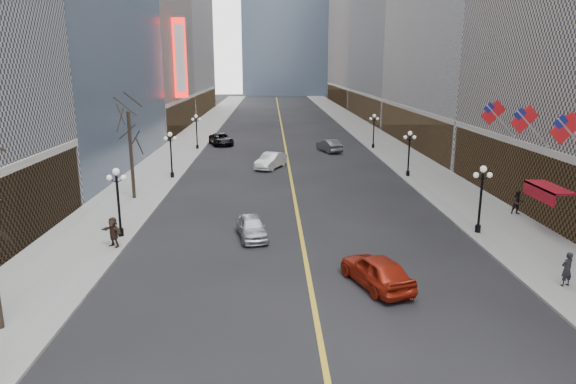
{
  "coord_description": "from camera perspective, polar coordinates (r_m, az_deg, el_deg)",
  "views": [
    {
      "loc": [
        -1.95,
        -2.16,
        11.0
      ],
      "look_at": [
        -1.35,
        16.09,
        6.47
      ],
      "focal_mm": 32.0,
      "sensor_mm": 36.0,
      "label": 1
    }
  ],
  "objects": [
    {
      "name": "sidewalk_east",
      "position": [
        74.7,
        10.5,
        5.29
      ],
      "size": [
        6.0,
        230.0,
        0.15
      ],
      "primitive_type": "cube",
      "color": "gray",
      "rests_on": "ground"
    },
    {
      "name": "sidewalk_west",
      "position": [
        73.97,
        -11.3,
        5.17
      ],
      "size": [
        6.0,
        230.0,
        0.15
      ],
      "primitive_type": "cube",
      "color": "gray",
      "rests_on": "ground"
    },
    {
      "name": "lane_line",
      "position": [
        82.91,
        -0.54,
        6.31
      ],
      "size": [
        0.25,
        200.0,
        0.02
      ],
      "primitive_type": "cube",
      "color": "gold",
      "rests_on": "ground"
    },
    {
      "name": "streetlamp_east_1",
      "position": [
        35.9,
        20.68,
        -0.02
      ],
      "size": [
        1.26,
        0.44,
        4.52
      ],
      "color": "black",
      "rests_on": "sidewalk_east"
    },
    {
      "name": "streetlamp_east_2",
      "position": [
        52.64,
        13.32,
        4.71
      ],
      "size": [
        1.26,
        0.44,
        4.52
      ],
      "color": "black",
      "rests_on": "sidewalk_east"
    },
    {
      "name": "streetlamp_east_3",
      "position": [
        70.0,
        9.52,
        7.1
      ],
      "size": [
        1.26,
        0.44,
        4.52
      ],
      "color": "black",
      "rests_on": "sidewalk_east"
    },
    {
      "name": "streetlamp_west_1",
      "position": [
        34.59,
        -18.38,
        -0.33
      ],
      "size": [
        1.26,
        0.44,
        4.52
      ],
      "color": "black",
      "rests_on": "sidewalk_west"
    },
    {
      "name": "streetlamp_west_2",
      "position": [
        51.75,
        -12.89,
        4.58
      ],
      "size": [
        1.26,
        0.44,
        4.52
      ],
      "color": "black",
      "rests_on": "sidewalk_west"
    },
    {
      "name": "streetlamp_west_3",
      "position": [
        69.34,
        -10.13,
        7.01
      ],
      "size": [
        1.26,
        0.44,
        4.52
      ],
      "color": "black",
      "rests_on": "sidewalk_west"
    },
    {
      "name": "flag_3",
      "position": [
        34.09,
        28.71,
        5.98
      ],
      "size": [
        2.87,
        0.12,
        2.87
      ],
      "color": "#B2B2B7",
      "rests_on": "ground"
    },
    {
      "name": "flag_4",
      "position": [
        38.45,
        24.99,
        7.1
      ],
      "size": [
        2.87,
        0.12,
        2.87
      ],
      "color": "#B2B2B7",
      "rests_on": "ground"
    },
    {
      "name": "flag_5",
      "position": [
        42.95,
        22.03,
        7.97
      ],
      "size": [
        2.87,
        0.12,
        2.87
      ],
      "color": "#B2B2B7",
      "rests_on": "ground"
    },
    {
      "name": "awning_c",
      "position": [
        37.72,
        26.76,
        0.3
      ],
      "size": [
        1.4,
        4.0,
        0.93
      ],
      "color": "maroon",
      "rests_on": "ground"
    },
    {
      "name": "theatre_marquee",
      "position": [
        83.34,
        -11.89,
        14.33
      ],
      "size": [
        2.0,
        0.55,
        12.0
      ],
      "color": "red",
      "rests_on": "ground"
    },
    {
      "name": "tree_west_far",
      "position": [
        43.97,
        -17.25,
        7.1
      ],
      "size": [
        3.6,
        3.6,
        7.92
      ],
      "color": "#2D231C",
      "rests_on": "sidewalk_west"
    },
    {
      "name": "car_nb_near",
      "position": [
        33.59,
        -4.03,
        -3.91
      ],
      "size": [
        2.49,
        4.54,
        1.46
      ],
      "primitive_type": "imported",
      "rotation": [
        0.0,
        0.0,
        0.18
      ],
      "color": "#B4B7BC",
      "rests_on": "ground"
    },
    {
      "name": "car_nb_mid",
      "position": [
        56.1,
        -1.92,
        3.5
      ],
      "size": [
        3.74,
        5.43,
        1.7
      ],
      "primitive_type": "imported",
      "rotation": [
        0.0,
        0.0,
        -0.42
      ],
      "color": "silver",
      "rests_on": "ground"
    },
    {
      "name": "car_nb_far",
      "position": [
        73.35,
        -7.43,
        5.83
      ],
      "size": [
        4.26,
        6.39,
        1.63
      ],
      "primitive_type": "imported",
      "rotation": [
        0.0,
        0.0,
        0.29
      ],
      "color": "black",
      "rests_on": "ground"
    },
    {
      "name": "car_sb_mid",
      "position": [
        26.75,
        9.81,
        -8.59
      ],
      "size": [
        3.53,
        5.36,
        1.69
      ],
      "primitive_type": "imported",
      "rotation": [
        0.0,
        0.0,
        3.48
      ],
      "color": "#9E2311",
      "rests_on": "ground"
    },
    {
      "name": "car_sb_far",
      "position": [
        67.12,
        4.6,
        5.16
      ],
      "size": [
        3.16,
        5.24,
        1.63
      ],
      "primitive_type": "imported",
      "rotation": [
        0.0,
        0.0,
        3.45
      ],
      "color": "#4C5153",
      "rests_on": "ground"
    },
    {
      "name": "ped_ne_corner",
      "position": [
        29.55,
        28.57,
        -7.53
      ],
      "size": [
        0.77,
        0.66,
        1.79
      ],
      "primitive_type": "imported",
      "rotation": [
        0.0,
        0.0,
        3.46
      ],
      "color": "black",
      "rests_on": "sidewalk_east"
    },
    {
      "name": "ped_east_walk",
      "position": [
        41.86,
        24.17,
        -1.07
      ],
      "size": [
        0.89,
        0.5,
        1.8
      ],
      "primitive_type": "imported",
      "rotation": [
        0.0,
        0.0,
        0.02
      ],
      "color": "black",
      "rests_on": "sidewalk_east"
    },
    {
      "name": "ped_west_far",
      "position": [
        33.2,
        -18.85,
        -4.22
      ],
      "size": [
        1.7,
        1.4,
        1.86
      ],
      "primitive_type": "imported",
      "rotation": [
        0.0,
        0.0,
        -0.61
      ],
      "color": "#2F221A",
      "rests_on": "sidewalk_west"
    }
  ]
}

